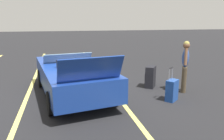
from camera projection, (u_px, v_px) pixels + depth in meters
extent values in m
plane|color=black|center=(73.00, 95.00, 6.91)|extent=(80.00, 80.00, 0.00)
cube|color=#EAE066|center=(114.00, 92.00, 7.20)|extent=(18.00, 0.12, 0.01)
cube|color=#EAE066|center=(27.00, 98.00, 6.59)|extent=(18.00, 0.12, 0.01)
cube|color=navy|center=(72.00, 76.00, 6.77)|extent=(4.33, 2.41, 0.64)
cube|color=navy|center=(64.00, 70.00, 8.08)|extent=(1.57, 1.87, 0.38)
cube|color=slate|center=(68.00, 58.00, 7.12)|extent=(0.43, 1.56, 0.31)
cube|color=black|center=(61.00, 64.00, 6.35)|extent=(0.19, 0.24, 0.22)
cube|color=black|center=(85.00, 62.00, 6.63)|extent=(0.19, 0.24, 0.22)
cube|color=navy|center=(91.00, 69.00, 4.88)|extent=(0.55, 1.53, 0.59)
cylinder|color=black|center=(42.00, 78.00, 7.67)|extent=(0.63, 0.32, 0.60)
cylinder|color=black|center=(86.00, 74.00, 8.29)|extent=(0.63, 0.32, 0.60)
cylinder|color=black|center=(52.00, 103.00, 5.39)|extent=(0.63, 0.32, 0.60)
cylinder|color=black|center=(113.00, 95.00, 6.00)|extent=(0.63, 0.32, 0.60)
cube|color=black|center=(151.00, 77.00, 7.60)|extent=(0.55, 0.50, 0.74)
cube|color=black|center=(146.00, 78.00, 7.66)|extent=(0.33, 0.24, 0.41)
sphere|color=black|center=(152.00, 88.00, 7.49)|extent=(0.04, 0.04, 0.04)
sphere|color=black|center=(154.00, 85.00, 7.79)|extent=(0.04, 0.04, 0.04)
cube|color=#1E479E|center=(172.00, 90.00, 6.33)|extent=(0.44, 0.46, 0.62)
cylinder|color=gray|center=(172.00, 73.00, 6.35)|extent=(0.03, 0.03, 0.34)
cylinder|color=gray|center=(169.00, 75.00, 6.18)|extent=(0.03, 0.03, 0.34)
cylinder|color=black|center=(171.00, 68.00, 6.22)|extent=(0.16, 0.19, 0.03)
sphere|color=black|center=(170.00, 98.00, 6.56)|extent=(0.04, 0.04, 0.04)
sphere|color=black|center=(166.00, 101.00, 6.34)|extent=(0.04, 0.04, 0.04)
cylinder|color=#4C3F2D|center=(184.00, 80.00, 7.02)|extent=(0.21, 0.21, 0.82)
cylinder|color=#4C3F2D|center=(184.00, 79.00, 7.20)|extent=(0.21, 0.21, 0.82)
ellipsoid|color=#334C8C|center=(186.00, 58.00, 6.95)|extent=(0.39, 0.35, 0.60)
sphere|color=brown|center=(186.00, 45.00, 6.86)|extent=(0.21, 0.21, 0.21)
sphere|color=tan|center=(187.00, 44.00, 6.85)|extent=(0.18, 0.18, 0.18)
cylinder|color=brown|center=(186.00, 57.00, 6.75)|extent=(0.21, 0.17, 0.53)
cylinder|color=brown|center=(186.00, 55.00, 7.13)|extent=(0.21, 0.17, 0.53)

